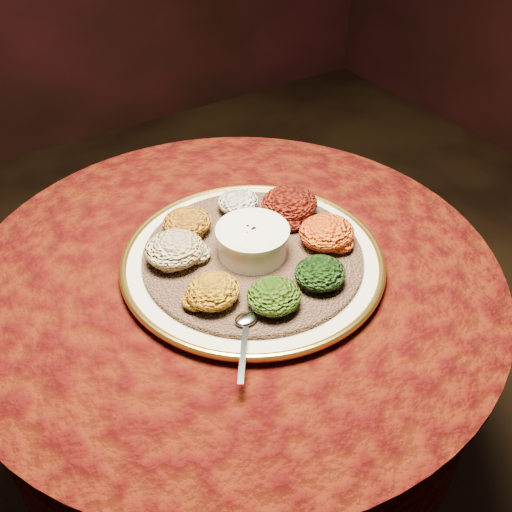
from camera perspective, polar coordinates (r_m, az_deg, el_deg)
table at (r=1.15m, az=-2.05°, el=-7.72°), size 0.96×0.96×0.73m
platter at (r=1.02m, az=-0.33°, el=-0.40°), size 0.48×0.48×0.02m
injera at (r=1.01m, az=-0.34°, el=0.06°), size 0.42×0.42×0.01m
stew_bowl at (r=0.99m, az=-0.34°, el=1.66°), size 0.13×0.13×0.05m
spoon at (r=0.88m, az=-1.02°, el=-6.83°), size 0.10×0.12×0.01m
portion_ayib at (r=1.10m, az=-1.81°, el=5.45°), size 0.08×0.08×0.04m
portion_kitfo at (r=1.09m, az=3.36°, el=5.25°), size 0.11×0.10×0.05m
portion_tikil at (r=1.02m, az=7.08°, el=2.36°), size 0.10×0.10×0.05m
portion_gomen at (r=0.94m, az=6.43°, el=-1.72°), size 0.09×0.08×0.04m
portion_mixveg at (r=0.90m, az=1.81°, el=-4.01°), size 0.09×0.08×0.04m
portion_kik at (r=0.91m, az=-4.35°, el=-3.52°), size 0.09×0.08×0.04m
portion_timatim at (r=0.99m, az=-8.13°, el=0.65°), size 0.10×0.10×0.05m
portion_shiro at (r=1.05m, az=-6.90°, el=3.35°), size 0.09×0.09×0.04m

